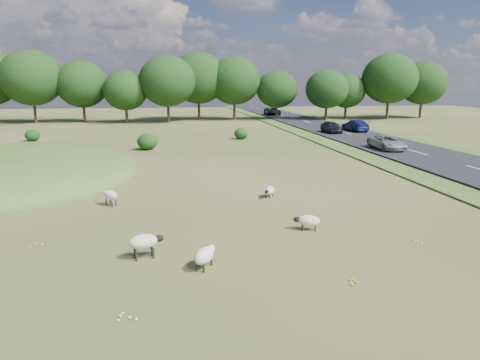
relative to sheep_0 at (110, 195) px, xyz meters
name	(u,v)px	position (x,y,z in m)	size (l,w,h in m)	color
ground	(191,154)	(4.90, 16.56, -0.57)	(160.00, 160.00, 0.00)	#334D18
mound	(21,176)	(-7.10, 8.56, -0.57)	(16.00, 20.00, 4.00)	#33561E
road	(353,136)	(24.90, 26.56, -0.45)	(8.00, 150.00, 0.25)	black
treeline	(174,82)	(3.84, 52.00, 5.99)	(96.28, 14.66, 11.70)	black
shrubs	(141,137)	(0.05, 23.60, 0.15)	(24.73, 10.38, 1.58)	black
sheep_0	(110,195)	(0.00, 0.00, 0.00)	(1.00, 1.09, 0.82)	beige
sheep_1	(308,221)	(8.94, -5.30, -0.15)	(1.20, 0.79, 0.67)	beige
sheep_2	(205,255)	(4.23, -8.49, -0.11)	(1.01, 1.30, 0.74)	beige
sheep_3	(269,191)	(8.52, 0.34, -0.18)	(0.87, 1.08, 0.62)	beige
sheep_4	(145,242)	(2.16, -7.33, 0.07)	(1.33, 0.82, 0.92)	beige
car_1	(331,127)	(23.00, 28.91, 0.40)	(1.70, 4.24, 1.44)	black
car_2	(387,142)	(23.00, 14.65, 0.32)	(2.12, 4.61, 1.28)	#9D9FA4
car_3	(355,125)	(26.80, 30.33, 0.42)	(2.08, 5.11, 1.48)	navy
car_4	(272,111)	(23.00, 60.83, 0.44)	(2.51, 5.45, 1.52)	black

